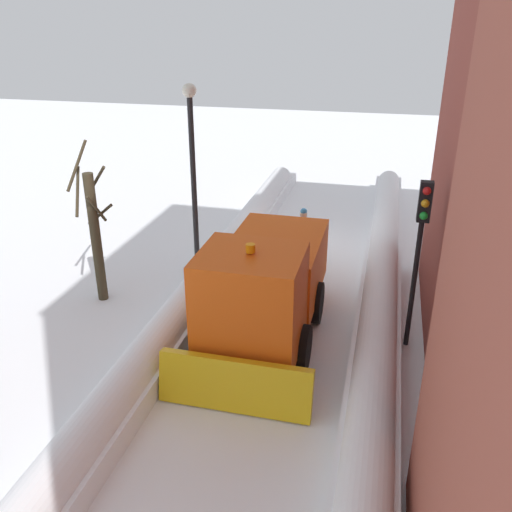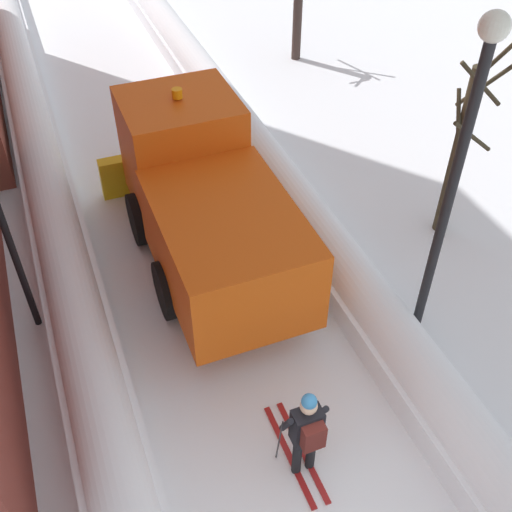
% 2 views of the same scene
% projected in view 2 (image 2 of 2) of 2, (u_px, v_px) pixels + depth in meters
% --- Properties ---
extents(ground_plane, '(80.00, 80.00, 0.00)m').
position_uv_depth(ground_plane, '(147.00, 158.00, 15.27)').
color(ground_plane, white).
extents(snowbank_left, '(1.10, 36.00, 1.10)m').
position_uv_depth(snowbank_left, '(42.00, 162.00, 14.28)').
color(snowbank_left, white).
rests_on(snowbank_left, ground).
extents(snowbank_right, '(1.10, 36.00, 0.96)m').
position_uv_depth(snowbank_right, '(239.00, 126.00, 15.67)').
color(snowbank_right, white).
rests_on(snowbank_right, ground).
extents(plow_truck, '(3.20, 5.98, 3.12)m').
position_uv_depth(plow_truck, '(204.00, 201.00, 11.54)').
color(plow_truck, '#DB510F').
rests_on(plow_truck, ground).
extents(skier, '(0.62, 1.80, 1.81)m').
position_uv_depth(skier, '(306.00, 431.00, 8.42)').
color(skier, black).
rests_on(skier, ground).
extents(street_lamp, '(0.40, 0.40, 5.75)m').
position_uv_depth(street_lamp, '(459.00, 162.00, 8.71)').
color(street_lamp, black).
rests_on(street_lamp, ground).
extents(bare_tree_near, '(0.99, 1.11, 4.45)m').
position_uv_depth(bare_tree_near, '(460.00, 149.00, 11.90)').
color(bare_tree_near, '#393121').
rests_on(bare_tree_near, ground).
extents(bare_tree_mid, '(1.37, 1.33, 3.59)m').
position_uv_depth(bare_tree_mid, '(299.00, 6.00, 18.44)').
color(bare_tree_mid, '#3B2D28').
rests_on(bare_tree_mid, ground).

